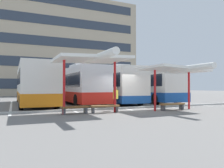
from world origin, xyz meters
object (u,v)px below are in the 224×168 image
Objects in this scene: coach_bus_0 at (34,85)px; coach_bus_1 at (76,86)px; waiting_shelter_0 at (92,60)px; bench_1 at (105,107)px; bench_2 at (172,105)px; bench_0 at (75,108)px; waiting_passenger_0 at (116,97)px; coach_bus_3 at (146,86)px; waiting_shelter_1 at (175,70)px; coach_bus_2 at (113,86)px.

coach_bus_1 is at bearing 6.81° from coach_bus_0.
waiting_shelter_0 is 2.91m from bench_1.
coach_bus_1 is at bearing 115.04° from bench_2.
coach_bus_1 is at bearing 86.63° from bench_1.
waiting_passenger_0 is at bearing 14.25° from bench_0.
coach_bus_3 is 2.20× the size of waiting_shelter_1.
waiting_shelter_0 reaches higher than bench_0.
coach_bus_3 reaches higher than bench_0.
bench_2 is at bearing -0.90° from waiting_shelter_0.
bench_0 is (-2.31, -8.55, -1.31)m from coach_bus_1.
coach_bus_3 is 5.59× the size of bench_2.
coach_bus_0 is 7.38× the size of bench_0.
waiting_passenger_0 is (0.61, -7.81, -0.77)m from coach_bus_1.
coach_bus_3 is 6.68× the size of bench_0.
coach_bus_0 is 6.78× the size of bench_1.
coach_bus_0 is 8.97m from bench_1.
bench_2 is (8.09, -8.60, -1.36)m from coach_bus_0.
coach_bus_0 is at bearing 176.79° from coach_bus_3.
bench_1 is 0.36× the size of waiting_shelter_1.
waiting_passenger_0 is at bearing -113.41° from coach_bus_2.
bench_0 is 6.99m from waiting_shelter_1.
coach_bus_0 is 8.97m from waiting_shelter_0.
coach_bus_2 reaches higher than bench_1.
coach_bus_2 reaches higher than waiting_shelter_0.
coach_bus_3 is at bearing -8.48° from coach_bus_1.
coach_bus_1 is 6.54× the size of bench_1.
bench_0 is 0.84× the size of bench_2.
bench_0 is 0.92× the size of bench_1.
waiting_shelter_1 is (6.54, -0.82, 2.32)m from bench_0.
coach_bus_3 is (11.12, -0.62, -0.05)m from coach_bus_0.
coach_bus_0 is 2.38× the size of waiting_shelter_0.
coach_bus_3 is 8.64m from bench_2.
coach_bus_1 reaches higher than coach_bus_3.
waiting_passenger_0 is (-3.63, 1.57, -1.78)m from waiting_shelter_1.
waiting_shelter_1 is (4.74, -0.70, 2.32)m from bench_1.
waiting_passenger_0 is at bearing 160.91° from bench_2.
coach_bus_0 is 8.64m from waiting_passenger_0.
bench_2 is at bearing -46.77° from coach_bus_0.
coach_bus_3 reaches higher than bench_2.
coach_bus_2 is at bearing 66.59° from waiting_passenger_0.
bench_1 is (-0.51, -8.67, -1.31)m from coach_bus_1.
coach_bus_1 reaches higher than waiting_shelter_0.
coach_bus_2 is 8.32m from waiting_shelter_1.
waiting_shelter_0 reaches higher than waiting_passenger_0.
coach_bus_0 reaches higher than bench_0.
bench_1 is (-4.00, -7.53, -1.35)m from coach_bus_2.
coach_bus_3 is (7.27, -1.08, 0.00)m from coach_bus_1.
coach_bus_2 is 3.77m from coach_bus_3.
waiting_shelter_1 is (-3.03, -8.29, 1.01)m from coach_bus_3.
coach_bus_0 is 7.38m from coach_bus_2.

